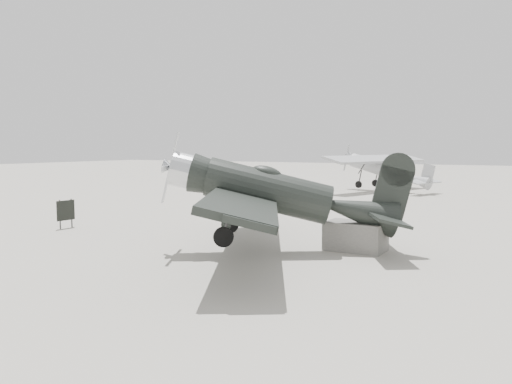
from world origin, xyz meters
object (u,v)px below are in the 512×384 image
sign_board (66,211)px  highwing_monoplane (383,166)px  lowwing_monoplane (279,194)px  equipment_block (356,236)px

sign_board → highwing_monoplane: bearing=78.2°
lowwing_monoplane → equipment_block: (2.05, 1.33, -1.36)m
equipment_block → sign_board: 11.71m
lowwing_monoplane → highwing_monoplane: 23.11m
highwing_monoplane → equipment_block: highwing_monoplane is taller
sign_board → lowwing_monoplane: bearing=4.9°
lowwing_monoplane → sign_board: bearing=153.0°
highwing_monoplane → sign_board: bearing=-86.8°
equipment_block → sign_board: (-11.64, -1.22, 0.24)m
equipment_block → sign_board: bearing=-174.0°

